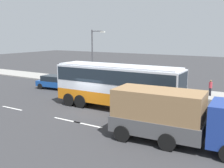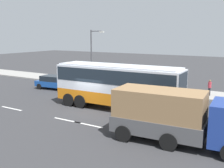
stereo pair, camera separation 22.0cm
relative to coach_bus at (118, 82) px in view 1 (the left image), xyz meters
name	(u,v)px [view 1 (the left image)]	position (x,y,z in m)	size (l,w,h in m)	color
ground_plane	(90,109)	(-1.93, -1.15, -2.24)	(120.00, 120.00, 0.00)	#333335
sidewalk_curb	(142,88)	(-1.93, 8.75, -2.16)	(80.00, 4.00, 0.15)	gray
lane_centreline	(2,106)	(-8.88, -4.35, -2.23)	(22.95, 0.16, 0.01)	white
coach_bus	(118,82)	(0.00, 0.00, 0.00)	(10.59, 2.87, 3.62)	orange
cargo_truck	(176,115)	(6.24, -4.27, -0.62)	(7.58, 3.06, 2.96)	navy
car_blue_saloon	(55,82)	(-10.18, 3.46, -1.45)	(4.40, 2.27, 1.50)	#194799
pedestrian_near_curb	(115,78)	(-4.63, 7.25, -1.08)	(0.32, 0.32, 1.74)	black
pedestrian_at_crossing	(210,87)	(5.54, 8.37, -1.21)	(0.32, 0.32, 1.55)	black
street_lamp	(94,53)	(-7.52, 7.28, 1.63)	(1.81, 0.24, 6.41)	#47474C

